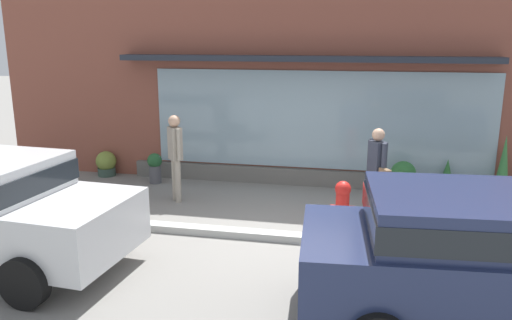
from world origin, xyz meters
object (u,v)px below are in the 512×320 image
potted_plant_doorstep (403,177)px  potted_plant_by_entrance (447,178)px  potted_plant_near_hydrant (503,169)px  potted_plant_window_center (155,167)px  pedestrian_passerby (175,151)px  fire_hydrant (342,205)px  potted_plant_low_front (106,163)px  parked_car_navy (489,255)px  pedestrian_with_handbag (377,168)px

potted_plant_doorstep → potted_plant_by_entrance: size_ratio=0.99×
potted_plant_near_hydrant → potted_plant_window_center: 7.21m
potted_plant_doorstep → pedestrian_passerby: bearing=-165.1°
potted_plant_by_entrance → potted_plant_window_center: (-6.18, -0.40, 0.01)m
fire_hydrant → potted_plant_low_front: 6.00m
parked_car_navy → potted_plant_window_center: (-5.83, 4.66, -0.51)m
potted_plant_low_front → potted_plant_doorstep: (6.66, -0.28, 0.13)m
pedestrian_passerby → potted_plant_by_entrance: (5.26, 1.51, -0.65)m
pedestrian_passerby → potted_plant_by_entrance: bearing=-116.9°
pedestrian_with_handbag → potted_plant_window_center: size_ratio=2.44×
pedestrian_with_handbag → potted_plant_doorstep: pedestrian_with_handbag is taller
parked_car_navy → potted_plant_doorstep: size_ratio=5.67×
potted_plant_by_entrance → potted_plant_window_center: 6.20m
potted_plant_low_front → potted_plant_by_entrance: potted_plant_by_entrance is taller
pedestrian_with_handbag → potted_plant_near_hydrant: (2.47, 1.68, -0.32)m
pedestrian_passerby → potted_plant_doorstep: pedestrian_passerby is taller
parked_car_navy → potted_plant_doorstep: (-0.53, 4.72, -0.46)m
potted_plant_doorstep → potted_plant_window_center: size_ratio=1.11×
potted_plant_near_hydrant → potted_plant_window_center: (-7.20, -0.31, -0.26)m
potted_plant_doorstep → potted_plant_low_front: bearing=177.6°
potted_plant_window_center → pedestrian_with_handbag: bearing=-16.1°
pedestrian_passerby → potted_plant_window_center: (-0.93, 1.11, -0.63)m
potted_plant_low_front → potted_plant_by_entrance: (7.54, 0.06, 0.07)m
potted_plant_window_center → pedestrian_passerby: bearing=-50.2°
parked_car_navy → potted_plant_by_entrance: size_ratio=5.59×
fire_hydrant → potted_plant_low_front: (-5.54, 2.29, -0.14)m
pedestrian_with_handbag → parked_car_navy: bearing=-12.0°
potted_plant_low_front → potted_plant_near_hydrant: potted_plant_near_hydrant is taller
fire_hydrant → potted_plant_doorstep: bearing=60.9°
parked_car_navy → potted_plant_near_hydrant: 5.17m
pedestrian_passerby → potted_plant_window_center: size_ratio=2.55×
parked_car_navy → potted_plant_near_hydrant: parked_car_navy is taller
potted_plant_low_front → potted_plant_near_hydrant: bearing=-0.2°
parked_car_navy → pedestrian_passerby: bearing=139.8°
pedestrian_with_handbag → pedestrian_passerby: (-3.81, 0.25, 0.05)m
potted_plant_near_hydrant → pedestrian_with_handbag: bearing=-145.8°
pedestrian_with_handbag → potted_plant_low_front: pedestrian_with_handbag is taller
potted_plant_low_front → potted_plant_doorstep: bearing=-2.4°
pedestrian_with_handbag → potted_plant_doorstep: size_ratio=2.19×
fire_hydrant → potted_plant_doorstep: fire_hydrant is taller
pedestrian_with_handbag → potted_plant_window_center: pedestrian_with_handbag is taller
potted_plant_near_hydrant → potted_plant_doorstep: 1.93m
pedestrian_with_handbag → potted_plant_low_front: (-6.09, 1.70, -0.66)m
pedestrian_passerby → potted_plant_doorstep: (4.37, 1.17, -0.58)m
fire_hydrant → pedestrian_passerby: (-3.25, 0.84, 0.58)m
potted_plant_doorstep → parked_car_navy: bearing=-83.5°
pedestrian_with_handbag → pedestrian_passerby: size_ratio=0.96×
potted_plant_low_front → potted_plant_window_center: 1.40m
pedestrian_with_handbag → potted_plant_low_front: 6.36m
potted_plant_near_hydrant → pedestrian_passerby: bearing=-167.2°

